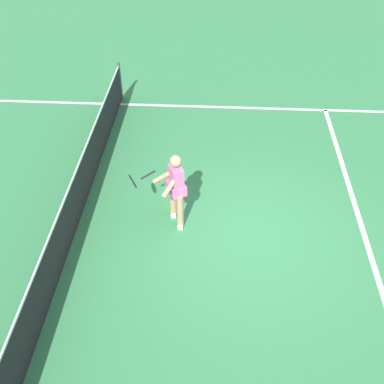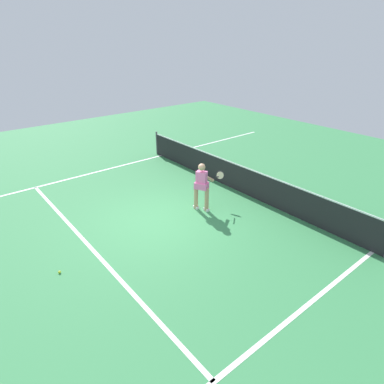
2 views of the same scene
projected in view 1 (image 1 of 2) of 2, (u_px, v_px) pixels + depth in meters
ground_plane at (249, 234)px, 9.02m from camera, size 27.91×27.91×0.00m
service_line_marking at (365, 238)px, 8.92m from camera, size 9.55×0.10×0.01m
sideline_right_marking at (243, 108)px, 12.68m from camera, size 0.10×19.47×0.01m
court_net at (73, 208)px, 8.85m from camera, size 10.23×0.08×1.06m
tennis_player at (175, 187)px, 8.76m from camera, size 0.68×1.13×1.55m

